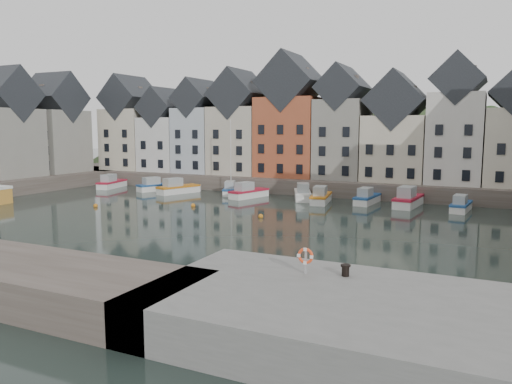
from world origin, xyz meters
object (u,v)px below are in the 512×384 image
Objects in this scene: boat_d at (230,190)px; mooring_bollard at (346,270)px; boat_a at (111,183)px; life_ring_post at (306,257)px.

boat_d reaches higher than mooring_bollard.
mooring_bollard is at bearing -49.12° from boat_a.
mooring_bollard is 2.00m from life_ring_post.
boat_d is 44.82m from mooring_bollard.
life_ring_post reaches higher than mooring_bollard.
boat_d is (19.78, 1.24, -0.02)m from boat_a.
life_ring_post is at bearing -50.66° from boat_a.
boat_d reaches higher than life_ring_post.
boat_a is at bearing 142.54° from mooring_bollard.
boat_a is 0.61× the size of boat_d.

